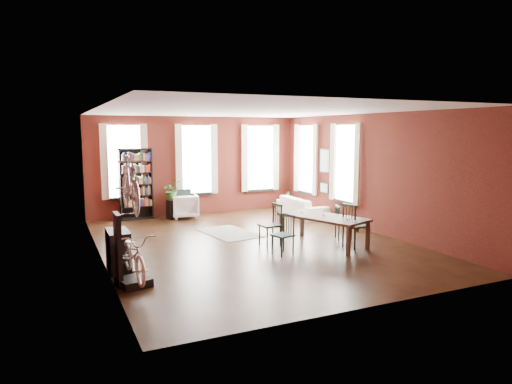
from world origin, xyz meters
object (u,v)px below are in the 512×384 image
white_armchair (185,205)px  dining_chair_d (344,222)px  dining_chair_c (355,225)px  bicycle_floor (133,233)px  dining_chair_a (283,235)px  plant_stand (172,209)px  bookshelf (136,184)px  bike_trainer (134,282)px  dining_chair_b (270,225)px  cream_sofa (302,204)px  console_table (118,250)px  dining_table (323,231)px

white_armchair → dining_chair_d: bearing=131.6°
dining_chair_c → bicycle_floor: 5.27m
dining_chair_a → plant_stand: size_ratio=1.49×
bookshelf → white_armchair: size_ratio=2.69×
white_armchair → bicycle_floor: 6.43m
dining_chair_d → white_armchair: dining_chair_d is taller
dining_chair_a → bike_trainer: (-3.38, -0.76, -0.37)m
dining_chair_a → dining_chair_d: 2.20m
dining_chair_c → plant_stand: 6.07m
dining_chair_c → plant_stand: bearing=22.5°
dining_chair_c → plant_stand: (-3.05, 5.25, -0.22)m
bicycle_floor → plant_stand: bearing=67.2°
dining_chair_d → dining_chair_a: bearing=127.4°
dining_chair_b → bicycle_floor: 3.86m
cream_sofa → bike_trainer: cream_sofa is taller
dining_chair_a → bicycle_floor: bearing=-89.4°
bike_trainer → bicycle_floor: bicycle_floor is taller
white_armchair → dining_chair_b: bearing=110.6°
dining_chair_b → white_armchair: bearing=-172.0°
dining_chair_d → bicycle_floor: 5.66m
bike_trainer → plant_stand: bearing=69.5°
bookshelf → cream_sofa: bearing=-19.0°
cream_sofa → bicycle_floor: size_ratio=1.29×
console_table → plant_stand: size_ratio=1.34×
console_table → plant_stand: bearing=64.3°
dining_table → dining_chair_d: bearing=1.2°
plant_stand → bookshelf: bearing=157.8°
bookshelf → plant_stand: bookshelf is taller
cream_sofa → dining_chair_c: bearing=167.4°
dining_chair_c → console_table: size_ratio=1.30×
bike_trainer → plant_stand: size_ratio=0.86×
dining_chair_c → plant_stand: size_ratio=1.75×
bookshelf → plant_stand: bearing=-22.2°
dining_chair_a → dining_chair_c: dining_chair_c is taller
white_armchair → bicycle_floor: (-2.57, -5.87, 0.55)m
dining_chair_d → plant_stand: dining_chair_d is taller
dining_chair_c → bookshelf: bookshelf is taller
dining_chair_b → bookshelf: (-2.32, 4.67, 0.60)m
bike_trainer → plant_stand: (2.19, 5.87, 0.22)m
bicycle_floor → bike_trainer: bearing=-168.8°
bicycle_floor → console_table: bearing=94.1°
bicycle_floor → dining_chair_b: bearing=22.4°
dining_chair_d → dining_chair_b: bearing=104.3°
dining_chair_d → cream_sofa: dining_chair_d is taller
dining_chair_d → bike_trainer: 5.67m
dining_chair_d → white_armchair: size_ratio=1.05×
dining_chair_c → console_table: (-5.34, 0.46, -0.12)m
cream_sofa → dining_chair_b: bearing=138.5°
dining_table → dining_chair_d: dining_chair_d is taller
bike_trainer → bicycle_floor: bearing=13.7°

